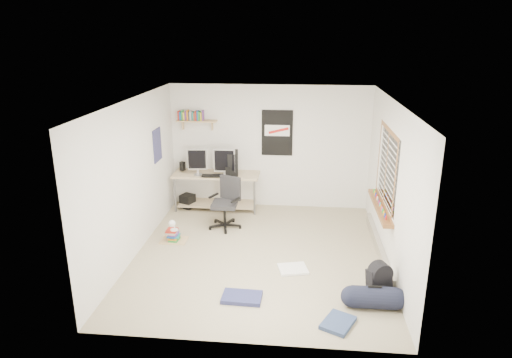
# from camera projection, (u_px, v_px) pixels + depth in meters

# --- Properties ---
(floor) EXTENTS (4.00, 4.50, 0.01)m
(floor) POSITION_uv_depth(u_px,v_px,m) (259.00, 255.00, 7.46)
(floor) COLOR gray
(floor) RESTS_ON ground
(ceiling) EXTENTS (4.00, 4.50, 0.01)m
(ceiling) POSITION_uv_depth(u_px,v_px,m) (260.00, 101.00, 6.69)
(ceiling) COLOR white
(ceiling) RESTS_ON ground
(back_wall) EXTENTS (4.00, 0.01, 2.50)m
(back_wall) POSITION_uv_depth(u_px,v_px,m) (270.00, 147.00, 9.21)
(back_wall) COLOR silver
(back_wall) RESTS_ON ground
(left_wall) EXTENTS (0.01, 4.50, 2.50)m
(left_wall) POSITION_uv_depth(u_px,v_px,m) (134.00, 178.00, 7.26)
(left_wall) COLOR silver
(left_wall) RESTS_ON ground
(right_wall) EXTENTS (0.01, 4.50, 2.50)m
(right_wall) POSITION_uv_depth(u_px,v_px,m) (391.00, 186.00, 6.89)
(right_wall) COLOR silver
(right_wall) RESTS_ON ground
(desk) EXTENTS (1.82, 1.01, 0.79)m
(desk) POSITION_uv_depth(u_px,v_px,m) (217.00, 191.00, 9.34)
(desk) COLOR tan
(desk) RESTS_ON floor
(monitor_left) EXTENTS (0.39, 0.14, 0.42)m
(monitor_left) POSITION_uv_depth(u_px,v_px,m) (198.00, 164.00, 8.98)
(monitor_left) COLOR #BAB9BF
(monitor_left) RESTS_ON desk
(monitor_right) EXTENTS (0.42, 0.11, 0.46)m
(monitor_right) POSITION_uv_depth(u_px,v_px,m) (224.00, 165.00, 8.83)
(monitor_right) COLOR #A6A6AB
(monitor_right) RESTS_ON desk
(pc_tower) EXTENTS (0.26, 0.45, 0.45)m
(pc_tower) POSITION_uv_depth(u_px,v_px,m) (233.00, 163.00, 9.00)
(pc_tower) COLOR black
(pc_tower) RESTS_ON desk
(keyboard) EXTENTS (0.43, 0.19, 0.02)m
(keyboard) POSITION_uv_depth(u_px,v_px,m) (212.00, 175.00, 8.91)
(keyboard) COLOR black
(keyboard) RESTS_ON desk
(speaker_left) EXTENTS (0.12, 0.12, 0.18)m
(speaker_left) POSITION_uv_depth(u_px,v_px,m) (183.00, 166.00, 9.24)
(speaker_left) COLOR black
(speaker_left) RESTS_ON desk
(speaker_right) EXTENTS (0.10, 0.10, 0.19)m
(speaker_right) POSITION_uv_depth(u_px,v_px,m) (228.00, 172.00, 8.85)
(speaker_right) COLOR black
(speaker_right) RESTS_ON desk
(office_chair) EXTENTS (0.82, 0.82, 0.95)m
(office_chair) POSITION_uv_depth(u_px,v_px,m) (224.00, 203.00, 8.35)
(office_chair) COLOR black
(office_chair) RESTS_ON floor
(wall_shelf) EXTENTS (0.80, 0.22, 0.24)m
(wall_shelf) POSITION_uv_depth(u_px,v_px,m) (197.00, 121.00, 9.07)
(wall_shelf) COLOR tan
(wall_shelf) RESTS_ON back_wall
(poster_back_wall) EXTENTS (0.62, 0.03, 0.92)m
(poster_back_wall) POSITION_uv_depth(u_px,v_px,m) (277.00, 133.00, 9.08)
(poster_back_wall) COLOR black
(poster_back_wall) RESTS_ON back_wall
(poster_left_wall) EXTENTS (0.02, 0.42, 0.60)m
(poster_left_wall) POSITION_uv_depth(u_px,v_px,m) (157.00, 145.00, 8.32)
(poster_left_wall) COLOR navy
(poster_left_wall) RESTS_ON left_wall
(window) EXTENTS (0.10, 1.50, 1.26)m
(window) POSITION_uv_depth(u_px,v_px,m) (385.00, 168.00, 7.12)
(window) COLOR brown
(window) RESTS_ON right_wall
(baseboard_heater) EXTENTS (0.08, 2.50, 0.18)m
(baseboard_heater) POSITION_uv_depth(u_px,v_px,m) (379.00, 246.00, 7.53)
(baseboard_heater) COLOR #B7B2A8
(baseboard_heater) RESTS_ON floor
(backpack) EXTENTS (0.38, 0.35, 0.41)m
(backpack) POSITION_uv_depth(u_px,v_px,m) (379.00, 284.00, 6.20)
(backpack) COLOR black
(backpack) RESTS_ON floor
(duffel_bag) EXTENTS (0.30, 0.30, 0.58)m
(duffel_bag) POSITION_uv_depth(u_px,v_px,m) (374.00, 298.00, 5.98)
(duffel_bag) COLOR black
(duffel_bag) RESTS_ON floor
(tshirt) EXTENTS (0.50, 0.45, 0.04)m
(tshirt) POSITION_uv_depth(u_px,v_px,m) (293.00, 269.00, 6.96)
(tshirt) COLOR silver
(tshirt) RESTS_ON floor
(jeans_a) EXTENTS (0.55, 0.36, 0.06)m
(jeans_a) POSITION_uv_depth(u_px,v_px,m) (242.00, 297.00, 6.20)
(jeans_a) COLOR navy
(jeans_a) RESTS_ON floor
(jeans_b) EXTENTS (0.49, 0.54, 0.05)m
(jeans_b) POSITION_uv_depth(u_px,v_px,m) (338.00, 323.00, 5.66)
(jeans_b) COLOR navy
(jeans_b) RESTS_ON floor
(book_stack) EXTENTS (0.48, 0.42, 0.29)m
(book_stack) POSITION_uv_depth(u_px,v_px,m) (174.00, 233.00, 7.91)
(book_stack) COLOR #8C5F38
(book_stack) RESTS_ON floor
(desk_lamp) EXTENTS (0.15, 0.23, 0.22)m
(desk_lamp) POSITION_uv_depth(u_px,v_px,m) (174.00, 221.00, 7.82)
(desk_lamp) COLOR silver
(desk_lamp) RESTS_ON book_stack
(subwoofer) EXTENTS (0.33, 0.33, 0.28)m
(subwoofer) POSITION_uv_depth(u_px,v_px,m) (188.00, 201.00, 9.41)
(subwoofer) COLOR black
(subwoofer) RESTS_ON floor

